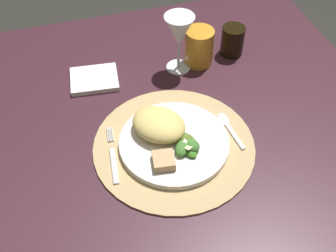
% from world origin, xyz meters
% --- Properties ---
extents(ground_plane, '(6.00, 6.00, 0.00)m').
position_xyz_m(ground_plane, '(0.00, 0.00, 0.00)').
color(ground_plane, '#292824').
extents(dining_table, '(1.10, 1.04, 0.71)m').
position_xyz_m(dining_table, '(0.00, 0.00, 0.55)').
color(dining_table, '#3A1D26').
rests_on(dining_table, ground).
extents(placemat, '(0.38, 0.38, 0.01)m').
position_xyz_m(placemat, '(-0.02, -0.07, 0.71)').
color(placemat, tan).
rests_on(placemat, dining_table).
extents(dinner_plate, '(0.26, 0.26, 0.02)m').
position_xyz_m(dinner_plate, '(-0.02, -0.07, 0.72)').
color(dinner_plate, silver).
rests_on(dinner_plate, placemat).
extents(pasta_serving, '(0.17, 0.17, 0.05)m').
position_xyz_m(pasta_serving, '(-0.05, -0.04, 0.75)').
color(pasta_serving, '#E4C76C').
rests_on(pasta_serving, dinner_plate).
extents(salad_greens, '(0.07, 0.09, 0.02)m').
position_xyz_m(salad_greens, '(-0.00, -0.10, 0.74)').
color(salad_greens, '#38741D').
rests_on(salad_greens, dinner_plate).
extents(bread_piece, '(0.05, 0.06, 0.02)m').
position_xyz_m(bread_piece, '(-0.06, -0.13, 0.74)').
color(bread_piece, tan).
rests_on(bread_piece, dinner_plate).
extents(fork, '(0.03, 0.17, 0.00)m').
position_xyz_m(fork, '(-0.17, -0.07, 0.72)').
color(fork, silver).
rests_on(fork, placemat).
extents(spoon, '(0.03, 0.13, 0.01)m').
position_xyz_m(spoon, '(0.12, -0.05, 0.72)').
color(spoon, silver).
rests_on(spoon, placemat).
extents(napkin, '(0.14, 0.12, 0.01)m').
position_xyz_m(napkin, '(-0.16, 0.21, 0.71)').
color(napkin, white).
rests_on(napkin, dining_table).
extents(wine_glass, '(0.08, 0.08, 0.17)m').
position_xyz_m(wine_glass, '(0.07, 0.20, 0.83)').
color(wine_glass, silver).
rests_on(wine_glass, dining_table).
extents(amber_tumbler, '(0.08, 0.08, 0.11)m').
position_xyz_m(amber_tumbler, '(0.14, 0.21, 0.76)').
color(amber_tumbler, gold).
rests_on(amber_tumbler, dining_table).
extents(dark_tumbler, '(0.07, 0.07, 0.09)m').
position_xyz_m(dark_tumbler, '(0.24, 0.22, 0.75)').
color(dark_tumbler, black).
rests_on(dark_tumbler, dining_table).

